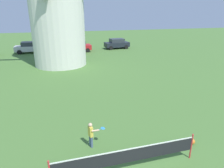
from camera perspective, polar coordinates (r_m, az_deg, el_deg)
tennis_net at (r=7.71m, az=4.35°, el=-19.54°), size 5.42×0.06×1.10m
player_far at (r=8.95m, az=-5.86°, el=-13.62°), size 0.75×0.38×1.15m
stray_ball at (r=10.00m, az=21.59°, el=-14.78°), size 0.25×0.25×0.25m
parked_car_silver at (r=31.45m, az=-21.82°, el=9.62°), size 4.37×1.97×1.56m
parked_car_red at (r=30.39m, az=-9.65°, el=10.41°), size 3.88×2.03×1.56m
parked_car_black at (r=32.71m, az=1.37°, el=11.32°), size 3.92×2.12×1.56m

